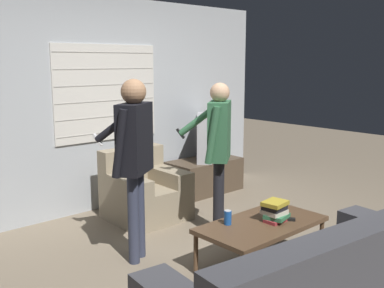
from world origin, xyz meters
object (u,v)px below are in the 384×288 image
tv (205,137)px  spare_remote (288,219)px  soda_can (228,217)px  book_stack (275,211)px  person_right_standing (218,140)px  armchair_beige (144,192)px  coffee_table (262,226)px  person_left_standing (134,148)px

tv → spare_remote: 2.39m
soda_can → spare_remote: 0.55m
book_stack → spare_remote: bearing=-33.5°
book_stack → soda_can: book_stack is taller
tv → book_stack: 2.37m
person_right_standing → book_stack: 1.02m
armchair_beige → book_stack: bearing=95.8°
coffee_table → tv: tv is taller
person_left_standing → person_right_standing: (1.02, -0.04, -0.04)m
person_left_standing → book_stack: (0.86, -0.91, -0.54)m
person_right_standing → spare_remote: person_right_standing is taller
soda_can → spare_remote: soda_can is taller
person_left_standing → spare_remote: bearing=-78.9°
coffee_table → book_stack: bearing=-27.9°
tv → person_right_standing: size_ratio=0.40×
person_left_standing → soda_can: person_left_standing is taller
tv → person_left_standing: person_left_standing is taller
armchair_beige → coffee_table: armchair_beige is taller
book_stack → spare_remote: (0.10, -0.07, -0.08)m
armchair_beige → person_right_standing: size_ratio=0.52×
person_right_standing → coffee_table: bearing=-147.0°
book_stack → coffee_table: bearing=152.1°
person_left_standing → spare_remote: size_ratio=13.00×
armchair_beige → spare_remote: bearing=98.7°
armchair_beige → soda_can: armchair_beige is taller
person_right_standing → soda_can: bearing=-168.0°
coffee_table → soda_can: size_ratio=9.21×
spare_remote → armchair_beige: bearing=58.9°
tv → book_stack: tv is taller
person_left_standing → spare_remote: (0.96, -0.97, -0.63)m
coffee_table → spare_remote: (0.21, -0.12, 0.05)m
book_stack → person_right_standing: bearing=79.6°
person_right_standing → spare_remote: size_ratio=12.50×
book_stack → soda_can: bearing=148.5°
person_right_standing → book_stack: bearing=-139.0°
tv → person_right_standing: 1.55m
coffee_table → spare_remote: 0.25m
coffee_table → person_left_standing: (-0.75, 0.85, 0.67)m
spare_remote → coffee_table: bearing=110.9°
soda_can → person_right_standing: bearing=50.7°
person_left_standing → person_right_standing: person_left_standing is taller
coffee_table → armchair_beige: bearing=91.0°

